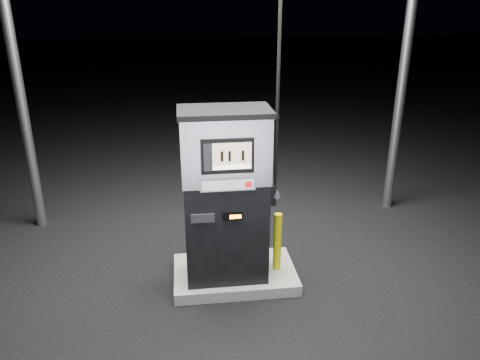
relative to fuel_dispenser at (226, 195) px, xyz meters
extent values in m
plane|color=black|center=(0.12, 0.10, -1.28)|extent=(80.00, 80.00, 0.00)
cube|color=slate|center=(0.12, 0.10, -1.20)|extent=(1.60, 1.00, 0.15)
cylinder|color=gray|center=(-2.88, 2.10, 0.97)|extent=(0.16, 0.16, 4.50)
cylinder|color=gray|center=(3.12, 2.10, 0.97)|extent=(0.16, 0.16, 4.50)
cube|color=black|center=(0.00, 0.00, -0.46)|extent=(1.02, 0.59, 1.33)
cube|color=#B4B5BC|center=(0.00, 0.00, 0.61)|extent=(1.04, 0.61, 0.80)
cube|color=black|center=(0.00, 0.00, 1.04)|extent=(1.08, 0.66, 0.06)
cube|color=black|center=(0.00, -0.31, 0.60)|extent=(0.60, 0.04, 0.41)
cube|color=tan|center=(0.05, -0.32, 0.63)|extent=(0.44, 0.01, 0.26)
cube|color=white|center=(0.05, -0.32, 0.48)|extent=(0.44, 0.01, 0.05)
cube|color=#B4B5BC|center=(0.00, -0.31, 0.26)|extent=(0.64, 0.04, 0.15)
cube|color=#9DA0A5|center=(0.00, -0.32, 0.26)|extent=(0.59, 0.01, 0.11)
cube|color=#AD0B1A|center=(0.23, -0.33, 0.26)|extent=(0.07, 0.00, 0.07)
cube|color=black|center=(0.05, -0.30, -0.15)|extent=(0.23, 0.02, 0.10)
cube|color=orange|center=(0.08, -0.32, -0.15)|extent=(0.14, 0.01, 0.05)
cube|color=black|center=(-0.30, -0.31, -0.15)|extent=(0.28, 0.03, 0.11)
cube|color=black|center=(0.56, 0.01, -0.01)|extent=(0.11, 0.19, 0.27)
cylinder|color=gray|center=(0.62, 0.01, -0.01)|extent=(0.08, 0.24, 0.07)
cylinder|color=black|center=(0.60, -0.05, 1.77)|extent=(0.04, 0.04, 3.31)
cylinder|color=#C6C20B|center=(-0.43, 0.01, -0.73)|extent=(0.11, 0.11, 0.80)
cylinder|color=#C6C20B|center=(0.68, 0.07, -0.73)|extent=(0.12, 0.12, 0.80)
camera|label=1|loc=(-0.47, -5.22, 2.26)|focal=35.00mm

